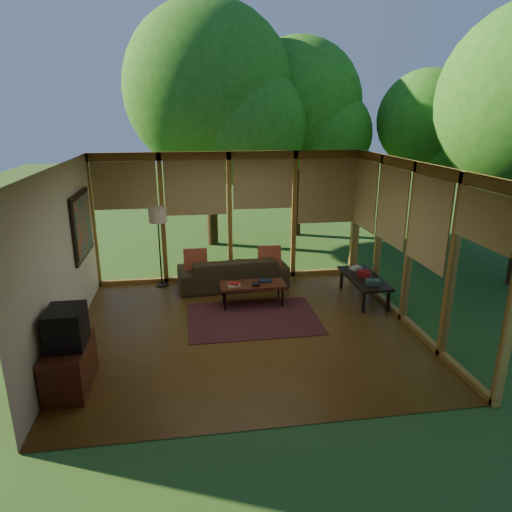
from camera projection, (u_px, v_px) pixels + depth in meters
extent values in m
plane|color=brown|center=(246.00, 330.00, 7.55)|extent=(5.50, 5.50, 0.00)
plane|color=silver|center=(245.00, 165.00, 6.74)|extent=(5.50, 5.50, 0.00)
cube|color=silver|center=(61.00, 260.00, 6.75)|extent=(0.04, 5.00, 2.70)
cube|color=silver|center=(276.00, 320.00, 4.79)|extent=(5.50, 0.04, 2.70)
cube|color=olive|center=(230.00, 217.00, 9.51)|extent=(5.50, 0.12, 2.70)
cube|color=olive|center=(410.00, 244.00, 7.55)|extent=(0.12, 5.00, 2.70)
plane|color=#2C5620|center=(439.00, 214.00, 16.26)|extent=(40.00, 40.00, 0.00)
cylinder|color=#342313|center=(210.00, 148.00, 11.84)|extent=(0.28, 0.28, 5.13)
sphere|color=#1C5C15|center=(209.00, 90.00, 11.41)|extent=(4.24, 4.24, 4.24)
cylinder|color=#342313|center=(297.00, 153.00, 12.87)|extent=(0.28, 0.28, 4.73)
sphere|color=#1C5C15|center=(298.00, 104.00, 12.48)|extent=(3.46, 3.46, 3.46)
cylinder|color=#342313|center=(421.00, 165.00, 12.26)|extent=(0.28, 0.28, 4.20)
sphere|color=#1C5C15|center=(426.00, 120.00, 11.91)|extent=(2.56, 2.56, 2.56)
cube|color=maroon|center=(253.00, 318.00, 7.95)|extent=(2.26, 1.60, 0.01)
imported|color=#352D1A|center=(233.00, 272.00, 9.34)|extent=(2.26, 1.04, 0.64)
cube|color=maroon|center=(196.00, 261.00, 9.10)|extent=(0.47, 0.25, 0.49)
cube|color=maroon|center=(269.00, 257.00, 9.32)|extent=(0.46, 0.25, 0.48)
cube|color=beige|center=(234.00, 285.00, 8.29)|extent=(0.23, 0.18, 0.03)
cube|color=maroon|center=(234.00, 283.00, 8.28)|extent=(0.22, 0.18, 0.03)
cube|color=black|center=(265.00, 281.00, 8.50)|extent=(0.23, 0.18, 0.03)
ellipsoid|color=black|center=(256.00, 284.00, 8.30)|extent=(0.16, 0.16, 0.07)
cube|color=#4F2215|center=(70.00, 366.00, 5.91)|extent=(0.50, 1.00, 0.60)
cube|color=black|center=(66.00, 327.00, 5.74)|extent=(0.45, 0.55, 0.50)
cube|color=#2F534D|center=(373.00, 282.00, 8.27)|extent=(0.27, 0.23, 0.09)
cube|color=maroon|center=(364.00, 274.00, 8.69)|extent=(0.27, 0.23, 0.10)
cube|color=beige|center=(356.00, 268.00, 9.07)|extent=(0.26, 0.23, 0.06)
cylinder|color=black|center=(162.00, 285.00, 9.49)|extent=(0.26, 0.26, 0.03)
cylinder|color=black|center=(160.00, 249.00, 9.26)|extent=(0.03, 0.03, 1.52)
cylinder|color=beige|center=(157.00, 215.00, 9.05)|extent=(0.36, 0.36, 0.30)
cube|color=#4F2215|center=(253.00, 285.00, 8.40)|extent=(1.20, 0.50, 0.05)
cylinder|color=black|center=(225.00, 301.00, 8.22)|extent=(0.03, 0.03, 0.38)
cylinder|color=black|center=(282.00, 298.00, 8.37)|extent=(0.03, 0.03, 0.38)
cylinder|color=black|center=(223.00, 294.00, 8.56)|extent=(0.03, 0.03, 0.38)
cylinder|color=black|center=(279.00, 291.00, 8.71)|extent=(0.03, 0.03, 0.38)
cube|color=black|center=(364.00, 278.00, 8.66)|extent=(0.60, 1.40, 0.05)
cube|color=black|center=(364.00, 302.00, 8.13)|extent=(0.05, 0.05, 0.40)
cube|color=black|center=(388.00, 301.00, 8.20)|extent=(0.05, 0.05, 0.40)
cube|color=black|center=(342.00, 279.00, 9.27)|extent=(0.05, 0.05, 0.40)
cube|color=black|center=(363.00, 278.00, 9.33)|extent=(0.05, 0.05, 0.40)
cube|color=black|center=(82.00, 225.00, 8.01)|extent=(0.05, 1.35, 1.15)
cube|color=#18636D|center=(83.00, 225.00, 8.02)|extent=(0.02, 1.20, 1.00)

